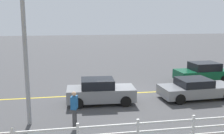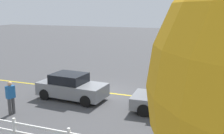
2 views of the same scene
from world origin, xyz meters
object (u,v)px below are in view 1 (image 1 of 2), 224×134
car_3 (196,89)px  pedestrian (74,107)px  car_2 (100,92)px  car_0 (202,73)px

car_3 → pedestrian: 8.36m
pedestrian → car_2: bearing=80.6°
car_0 → car_2: bearing=22.2°
car_0 → pedestrian: bearing=32.3°
car_0 → car_3: size_ratio=0.87×
car_0 → pedestrian: 12.56m
car_0 → car_2: (8.74, 3.91, -0.03)m
car_3 → pedestrian: bearing=-161.1°
car_3 → car_2: bearing=176.6°
car_0 → car_3: (2.61, 4.01, -0.12)m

